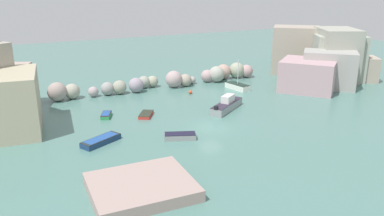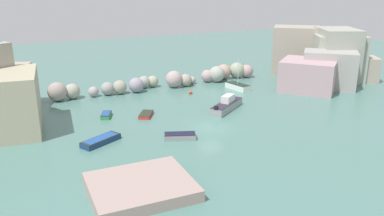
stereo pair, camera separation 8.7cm
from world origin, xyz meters
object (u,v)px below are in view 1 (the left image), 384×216
Objects in this scene: stone_dock at (141,187)px; moored_boat_4 at (101,140)px; channel_buoy at (190,92)px; moored_boat_0 at (238,86)px; moored_boat_1 at (180,136)px; moored_boat_5 at (227,105)px; moored_boat_3 at (106,115)px; moored_boat_2 at (146,115)px.

moored_boat_4 is (-0.35, 11.44, -0.16)m from stone_dock.
channel_buoy is 7.94m from moored_boat_0.
moored_boat_5 is (9.84, 6.44, 0.34)m from moored_boat_1.
channel_buoy is 15.01m from moored_boat_3.
moored_boat_0 reaches higher than channel_buoy.
moored_boat_0 is 0.74× the size of moored_boat_5.
channel_buoy reaches higher than moored_boat_2.
moored_boat_3 is at bearing 90.01° from moored_boat_0.
moored_boat_2 is (-17.52, -5.88, -0.25)m from moored_boat_0.
channel_buoy reaches higher than moored_boat_3.
moored_boat_3 is at bearing 44.30° from moored_boat_4.
moored_boat_5 is (15.02, -4.25, 0.39)m from moored_boat_3.
moored_boat_5 reaches higher than moored_boat_3.
moored_boat_1 reaches higher than moored_boat_3.
channel_buoy is at bearing 10.20° from moored_boat_4.
moored_boat_1 is (-9.02, -15.54, 0.04)m from channel_buoy.
moored_boat_0 is (7.89, -0.87, 0.18)m from channel_buoy.
moored_boat_0 is at bearing -6.28° from channel_buoy.
moored_boat_5 is (-7.07, -8.23, 0.20)m from moored_boat_0.
moored_boat_4 is (-16.90, -12.89, 0.04)m from channel_buoy.
moored_boat_0 reaches higher than moored_boat_5.
moored_boat_0 reaches higher than moored_boat_2.
moored_boat_3 is (-4.58, 1.89, 0.07)m from moored_boat_2.
moored_boat_1 is at bearing -143.71° from moored_boat_2.
moored_boat_1 is 11.87m from moored_boat_3.
moored_boat_4 is at bearing 4.84° from moored_boat_3.
stone_dock reaches higher than moored_boat_4.
moored_boat_1 is 1.14× the size of moored_boat_2.
moored_boat_3 is (-22.10, -3.99, -0.19)m from moored_boat_0.
moored_boat_3 is at bearing 138.05° from moored_boat_1.
moored_boat_5 is at bearing 41.24° from stone_dock.
moored_boat_4 is at bearing -176.39° from moored_boat_1.
stone_dock reaches higher than moored_boat_3.
moored_boat_3 is 15.62m from moored_boat_5.
moored_boat_1 is at bearing 49.40° from stone_dock.
moored_boat_5 is at bearing 97.63° from moored_boat_3.
moored_boat_3 is at bearing 99.86° from moored_boat_2.
stone_dock is at bearing -169.17° from moored_boat_2.
moored_boat_5 is (10.44, -2.35, 0.45)m from moored_boat_2.
moored_boat_3 reaches higher than moored_boat_2.
channel_buoy is (16.56, 24.33, -0.20)m from stone_dock.
moored_boat_4 is (-7.28, -6.14, 0.11)m from moored_boat_2.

